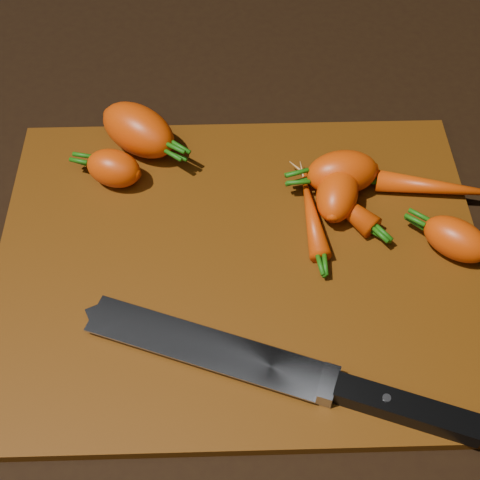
{
  "coord_description": "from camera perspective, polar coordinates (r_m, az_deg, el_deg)",
  "views": [
    {
      "loc": [
        -0.01,
        -0.4,
        0.57
      ],
      "look_at": [
        0.0,
        0.01,
        0.03
      ],
      "focal_mm": 50.0,
      "sensor_mm": 36.0,
      "label": 1
    }
  ],
  "objects": [
    {
      "name": "carrot_6",
      "position": [
        0.76,
        16.7,
        4.31
      ],
      "size": [
        0.14,
        0.05,
        0.02
      ],
      "primitive_type": "ellipsoid",
      "rotation": [
        0.0,
        0.0,
        -0.18
      ],
      "color": "#EB470B",
      "rests_on": "cutting_board"
    },
    {
      "name": "carrot_2",
      "position": [
        0.72,
        8.31,
        3.98
      ],
      "size": [
        0.06,
        0.08,
        0.04
      ],
      "primitive_type": "ellipsoid",
      "rotation": [
        0.0,
        0.0,
        1.31
      ],
      "color": "#EB470B",
      "rests_on": "cutting_board"
    },
    {
      "name": "knife",
      "position": [
        0.62,
        -1.24,
        -9.65
      ],
      "size": [
        0.35,
        0.16,
        0.02
      ],
      "rotation": [
        0.0,
        0.0,
        -0.36
      ],
      "color": "gray",
      "rests_on": "cutting_board"
    },
    {
      "name": "carrot_4",
      "position": [
        0.71,
        17.96,
        0.07
      ],
      "size": [
        0.08,
        0.07,
        0.04
      ],
      "primitive_type": "ellipsoid",
      "rotation": [
        0.0,
        0.0,
        2.48
      ],
      "color": "#EB470B",
      "rests_on": "cutting_board"
    },
    {
      "name": "carrot_7",
      "position": [
        0.72,
        8.35,
        3.4
      ],
      "size": [
        0.08,
        0.1,
        0.03
      ],
      "primitive_type": "ellipsoid",
      "rotation": [
        0.0,
        0.0,
        2.25
      ],
      "color": "#EB470B",
      "rests_on": "cutting_board"
    },
    {
      "name": "carrot_3",
      "position": [
        0.74,
        8.71,
        5.7
      ],
      "size": [
        0.08,
        0.06,
        0.05
      ],
      "primitive_type": "ellipsoid",
      "rotation": [
        0.0,
        0.0,
        3.26
      ],
      "color": "#EB470B",
      "rests_on": "cutting_board"
    },
    {
      "name": "carrot_1",
      "position": [
        0.78,
        -8.67,
        9.26
      ],
      "size": [
        0.11,
        0.1,
        0.06
      ],
      "primitive_type": "ellipsoid",
      "rotation": [
        0.0,
        0.0,
        -0.67
      ],
      "color": "#EB470B",
      "rests_on": "cutting_board"
    },
    {
      "name": "ground",
      "position": [
        0.7,
        0.02,
        -2.4
      ],
      "size": [
        2.0,
        2.0,
        0.01
      ],
      "primitive_type": "cube",
      "color": "black"
    },
    {
      "name": "cutting_board",
      "position": [
        0.69,
        0.02,
        -1.87
      ],
      "size": [
        0.5,
        0.4,
        0.01
      ],
      "primitive_type": "cube",
      "color": "#592D08",
      "rests_on": "ground"
    },
    {
      "name": "carrot_5",
      "position": [
        0.71,
        6.14,
        2.12
      ],
      "size": [
        0.03,
        0.11,
        0.02
      ],
      "primitive_type": "ellipsoid",
      "rotation": [
        0.0,
        0.0,
        1.64
      ],
      "color": "#EB470B",
      "rests_on": "cutting_board"
    },
    {
      "name": "carrot_0",
      "position": [
        0.75,
        -10.73,
        6.03
      ],
      "size": [
        0.07,
        0.06,
        0.04
      ],
      "primitive_type": "ellipsoid",
      "rotation": [
        0.0,
        0.0,
        2.78
      ],
      "color": "#EB470B",
      "rests_on": "cutting_board"
    }
  ]
}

